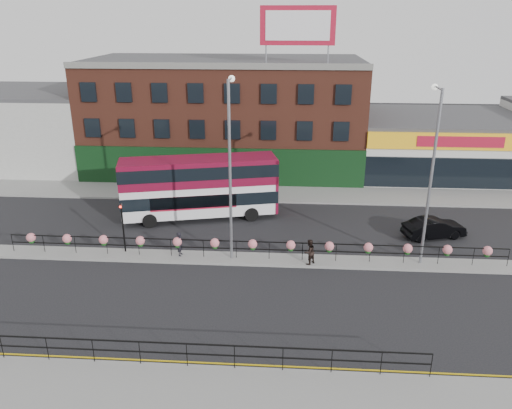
# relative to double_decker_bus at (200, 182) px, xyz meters

# --- Properties ---
(ground) EXTENTS (120.00, 120.00, 0.00)m
(ground) POSITION_rel_double_decker_bus_xyz_m (4.29, -6.61, -2.77)
(ground) COLOR black
(ground) RESTS_ON ground
(south_pavement) EXTENTS (60.00, 4.00, 0.15)m
(south_pavement) POSITION_rel_double_decker_bus_xyz_m (4.29, -18.61, -2.69)
(south_pavement) COLOR gray
(south_pavement) RESTS_ON ground
(north_pavement) EXTENTS (60.00, 4.00, 0.15)m
(north_pavement) POSITION_rel_double_decker_bus_xyz_m (4.29, 5.39, -2.69)
(north_pavement) COLOR gray
(north_pavement) RESTS_ON ground
(median) EXTENTS (60.00, 1.60, 0.15)m
(median) POSITION_rel_double_decker_bus_xyz_m (4.29, -6.61, -2.69)
(median) COLOR gray
(median) RESTS_ON ground
(yellow_line_inner) EXTENTS (60.00, 0.10, 0.01)m
(yellow_line_inner) POSITION_rel_double_decker_bus_xyz_m (4.29, -16.31, -2.76)
(yellow_line_inner) COLOR gold
(yellow_line_inner) RESTS_ON ground
(yellow_line_outer) EXTENTS (60.00, 0.10, 0.01)m
(yellow_line_outer) POSITION_rel_double_decker_bus_xyz_m (4.29, -16.49, -2.76)
(yellow_line_outer) COLOR gold
(yellow_line_outer) RESTS_ON ground
(brick_building) EXTENTS (25.00, 12.21, 10.30)m
(brick_building) POSITION_rel_double_decker_bus_xyz_m (0.29, 13.34, 2.36)
(brick_building) COLOR brown
(brick_building) RESTS_ON ground
(supermarket) EXTENTS (15.00, 12.25, 5.30)m
(supermarket) POSITION_rel_double_decker_bus_xyz_m (20.29, 13.29, -0.12)
(supermarket) COLOR silver
(supermarket) RESTS_ON ground
(warehouse_west) EXTENTS (15.50, 12.00, 7.30)m
(warehouse_west) POSITION_rel_double_decker_bus_xyz_m (-19.96, 13.39, 0.88)
(warehouse_west) COLOR #ABABA6
(warehouse_west) RESTS_ON ground
(billboard) EXTENTS (6.00, 0.29, 4.40)m
(billboard) POSITION_rel_double_decker_bus_xyz_m (6.79, 8.37, 10.42)
(billboard) COLOR maroon
(billboard) RESTS_ON brick_building
(median_railing) EXTENTS (30.04, 0.56, 1.23)m
(median_railing) POSITION_rel_double_decker_bus_xyz_m (4.29, -6.61, -1.72)
(median_railing) COLOR black
(median_railing) RESTS_ON median
(south_railing) EXTENTS (20.04, 0.05, 1.12)m
(south_railing) POSITION_rel_double_decker_bus_xyz_m (2.29, -16.71, -1.81)
(south_railing) COLOR black
(south_railing) RESTS_ON south_pavement
(double_decker_bus) EXTENTS (11.44, 5.13, 4.50)m
(double_decker_bus) POSITION_rel_double_decker_bus_xyz_m (0.00, 0.00, 0.00)
(double_decker_bus) COLOR silver
(double_decker_bus) RESTS_ON ground
(car) EXTENTS (3.68, 4.93, 1.37)m
(car) POSITION_rel_double_decker_bus_xyz_m (16.12, -2.43, -2.08)
(car) COLOR black
(car) RESTS_ON ground
(pedestrian_a) EXTENTS (0.63, 0.47, 1.52)m
(pedestrian_a) POSITION_rel_double_decker_bus_xyz_m (-0.16, -6.50, -1.86)
(pedestrian_a) COLOR black
(pedestrian_a) RESTS_ON median
(pedestrian_b) EXTENTS (1.34, 1.34, 1.55)m
(pedestrian_b) POSITION_rel_double_decker_bus_xyz_m (7.68, -7.11, -1.84)
(pedestrian_b) COLOR black
(pedestrian_b) RESTS_ON median
(lamp_column_west) EXTENTS (0.38, 1.87, 10.64)m
(lamp_column_west) POSITION_rel_double_decker_bus_xyz_m (3.01, -6.35, 3.69)
(lamp_column_west) COLOR gray
(lamp_column_west) RESTS_ON median
(lamp_column_east) EXTENTS (0.37, 1.80, 10.27)m
(lamp_column_east) POSITION_rel_double_decker_bus_xyz_m (14.31, -6.25, 3.47)
(lamp_column_east) COLOR gray
(lamp_column_east) RESTS_ON median
(traffic_light_median) EXTENTS (0.15, 0.28, 3.65)m
(traffic_light_median) POSITION_rel_double_decker_bus_xyz_m (-3.71, -6.22, -0.30)
(traffic_light_median) COLOR black
(traffic_light_median) RESTS_ON median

